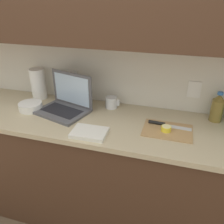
# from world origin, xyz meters

# --- Properties ---
(ground_plane) EXTENTS (12.00, 12.00, 0.00)m
(ground_plane) POSITION_xyz_m (0.00, 0.00, 0.00)
(ground_plane) COLOR brown
(ground_plane) RESTS_ON ground
(wall_back) EXTENTS (5.20, 0.38, 2.60)m
(wall_back) POSITION_xyz_m (0.00, 0.24, 1.56)
(wall_back) COLOR silver
(wall_back) RESTS_ON ground_plane
(counter_unit) EXTENTS (2.33, 0.62, 0.93)m
(counter_unit) POSITION_xyz_m (-0.02, 0.00, 0.48)
(counter_unit) COLOR #472D1E
(counter_unit) RESTS_ON ground_plane
(laptop) EXTENTS (0.42, 0.35, 0.28)m
(laptop) POSITION_xyz_m (-0.22, 0.07, 1.00)
(laptop) COLOR #515156
(laptop) RESTS_ON counter_unit
(cutting_board) EXTENTS (0.31, 0.23, 0.01)m
(cutting_board) POSITION_xyz_m (0.54, -0.02, 0.94)
(cutting_board) COLOR tan
(cutting_board) RESTS_ON counter_unit
(knife) EXTENTS (0.28, 0.05, 0.02)m
(knife) POSITION_xyz_m (0.50, 0.03, 0.95)
(knife) COLOR silver
(knife) RESTS_ON cutting_board
(lemon_half_cut) EXTENTS (0.06, 0.06, 0.03)m
(lemon_half_cut) POSITION_xyz_m (0.53, -0.03, 0.96)
(lemon_half_cut) COLOR yellow
(lemon_half_cut) RESTS_ON cutting_board
(bottle_green_soda) EXTENTS (0.08, 0.08, 0.21)m
(bottle_green_soda) POSITION_xyz_m (0.84, 0.22, 1.03)
(bottle_green_soda) COLOR olive
(bottle_green_soda) RESTS_ON counter_unit
(measuring_cup) EXTENTS (0.11, 0.09, 0.09)m
(measuring_cup) POSITION_xyz_m (0.09, 0.21, 0.97)
(measuring_cup) COLOR silver
(measuring_cup) RESTS_ON counter_unit
(bowl_white) EXTENTS (0.17, 0.17, 0.06)m
(bowl_white) POSITION_xyz_m (-0.48, 0.00, 0.96)
(bowl_white) COLOR white
(bowl_white) RESTS_ON counter_unit
(paper_towel_roll) EXTENTS (0.12, 0.12, 0.25)m
(paper_towel_roll) POSITION_xyz_m (-0.54, 0.22, 1.06)
(paper_towel_roll) COLOR white
(paper_towel_roll) RESTS_ON counter_unit
(dish_towel) EXTENTS (0.23, 0.17, 0.02)m
(dish_towel) POSITION_xyz_m (0.07, -0.20, 0.94)
(dish_towel) COLOR silver
(dish_towel) RESTS_ON counter_unit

